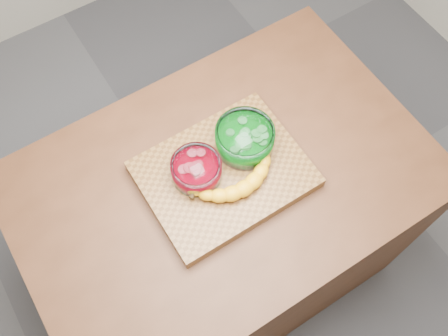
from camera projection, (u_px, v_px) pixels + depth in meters
ground at (224, 264)px, 2.24m from camera, size 3.50×3.50×0.00m
counter at (224, 230)px, 1.83m from camera, size 1.20×0.80×0.90m
cutting_board at (224, 174)px, 1.41m from camera, size 0.45×0.35×0.04m
bowl_red at (196, 170)px, 1.36m from camera, size 0.14×0.14×0.06m
bowl_green at (245, 139)px, 1.40m from camera, size 0.17×0.17×0.08m
banana at (237, 179)px, 1.36m from camera, size 0.30×0.13×0.04m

